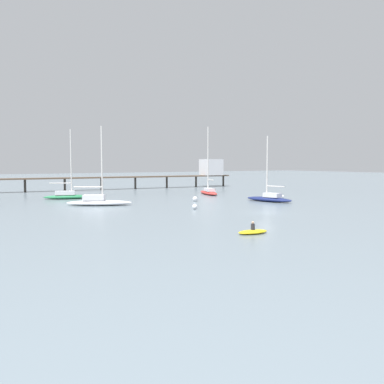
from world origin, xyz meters
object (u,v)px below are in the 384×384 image
(sailboat_navy, at_px, (269,198))
(mooring_buoy_near, at_px, (195,207))
(sailboat_white, at_px, (98,201))
(dinghy_yellow, at_px, (253,231))
(pier, at_px, (181,171))
(sailboat_red, at_px, (209,191))
(mooring_buoy_outer, at_px, (195,199))
(mooring_buoy_mid, at_px, (282,197))
(sailboat_green, at_px, (68,195))

(sailboat_navy, bearing_deg, mooring_buoy_near, -170.12)
(sailboat_navy, xyz_separation_m, sailboat_white, (-25.98, 8.85, 0.06))
(dinghy_yellow, bearing_deg, pier, 66.00)
(sailboat_navy, relative_size, sailboat_red, 0.79)
(mooring_buoy_outer, xyz_separation_m, mooring_buoy_mid, (16.37, -3.32, -0.09))
(sailboat_navy, distance_m, sailboat_green, 34.94)
(mooring_buoy_near, bearing_deg, dinghy_yellow, -106.17)
(sailboat_green, distance_m, mooring_buoy_outer, 22.80)
(mooring_buoy_outer, height_order, mooring_buoy_mid, mooring_buoy_outer)
(mooring_buoy_outer, relative_size, mooring_buoy_mid, 1.29)
(sailboat_red, distance_m, sailboat_green, 27.16)
(dinghy_yellow, bearing_deg, sailboat_green, 96.98)
(sailboat_green, bearing_deg, dinghy_yellow, -83.02)
(sailboat_navy, distance_m, mooring_buoy_outer, 12.24)
(sailboat_white, bearing_deg, sailboat_red, 18.99)
(sailboat_green, xyz_separation_m, mooring_buoy_near, (10.92, -24.92, -0.36))
(sailboat_white, bearing_deg, mooring_buoy_mid, -9.57)
(dinghy_yellow, xyz_separation_m, mooring_buoy_mid, (27.82, 25.31, 0.12))
(sailboat_white, xyz_separation_m, mooring_buoy_outer, (15.77, -2.10, -0.30))
(sailboat_navy, bearing_deg, pier, 81.52)
(sailboat_green, height_order, dinghy_yellow, sailboat_green)
(pier, relative_size, sailboat_white, 5.08)
(sailboat_green, bearing_deg, mooring_buoy_mid, -29.35)
(dinghy_yellow, xyz_separation_m, mooring_buoy_outer, (11.46, 28.64, 0.21))
(dinghy_yellow, height_order, mooring_buoy_mid, dinghy_yellow)
(mooring_buoy_near, xyz_separation_m, mooring_buoy_mid, (22.30, 6.24, -0.04))
(sailboat_white, bearing_deg, sailboat_green, 94.63)
(mooring_buoy_near, bearing_deg, sailboat_white, 130.16)
(pier, relative_size, mooring_buoy_outer, 72.83)
(sailboat_white, xyz_separation_m, dinghy_yellow, (4.31, -30.73, -0.51))
(mooring_buoy_outer, bearing_deg, mooring_buoy_near, -121.79)
(sailboat_green, bearing_deg, sailboat_navy, -39.26)
(pier, relative_size, mooring_buoy_mid, 94.13)
(sailboat_navy, xyz_separation_m, mooring_buoy_near, (-16.13, -2.81, -0.29))
(sailboat_red, bearing_deg, sailboat_navy, -89.19)
(mooring_buoy_near, relative_size, mooring_buoy_mid, 1.12)
(sailboat_navy, height_order, mooring_buoy_mid, sailboat_navy)
(mooring_buoy_mid, bearing_deg, sailboat_green, 150.65)
(sailboat_red, bearing_deg, mooring_buoy_outer, -132.27)
(sailboat_red, distance_m, dinghy_yellow, 45.01)
(sailboat_red, height_order, dinghy_yellow, sailboat_red)
(sailboat_red, xyz_separation_m, sailboat_green, (-26.80, 4.41, -0.01))
(sailboat_red, relative_size, sailboat_green, 1.11)
(sailboat_navy, relative_size, mooring_buoy_mid, 16.85)
(sailboat_green, bearing_deg, sailboat_red, -9.34)
(sailboat_white, height_order, mooring_buoy_mid, sailboat_white)
(mooring_buoy_mid, bearing_deg, mooring_buoy_near, -164.36)
(pier, height_order, dinghy_yellow, pier)
(sailboat_white, xyz_separation_m, mooring_buoy_mid, (32.14, -5.42, -0.39))
(sailboat_navy, distance_m, mooring_buoy_mid, 7.06)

